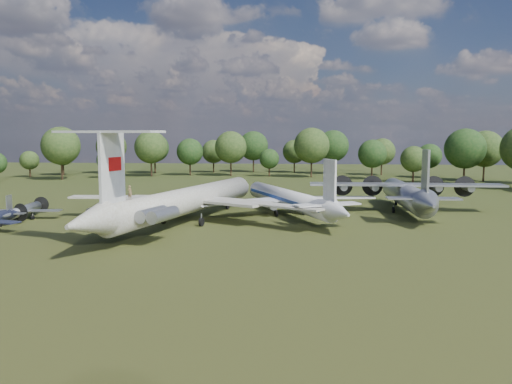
# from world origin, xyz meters

# --- Properties ---
(ground) EXTENTS (300.00, 300.00, 0.00)m
(ground) POSITION_xyz_m (0.00, 0.00, 0.00)
(ground) COLOR #1D3913
(ground) RESTS_ON ground
(il62_airliner) EXTENTS (53.06, 61.59, 5.17)m
(il62_airliner) POSITION_xyz_m (1.82, -0.78, 2.59)
(il62_airliner) COLOR #B9B9B4
(il62_airliner) RESTS_ON ground
(tu104_jet) EXTENTS (44.44, 49.41, 4.04)m
(tu104_jet) POSITION_xyz_m (16.05, 7.60, 2.02)
(tu104_jet) COLOR silver
(tu104_jet) RESTS_ON ground
(an12_transport) EXTENTS (31.92, 35.63, 4.66)m
(an12_transport) POSITION_xyz_m (35.48, 12.15, 2.33)
(an12_transport) COLOR #A6A9AE
(an12_transport) RESTS_ON ground
(small_prop_northwest) EXTENTS (12.23, 15.64, 2.13)m
(small_prop_northwest) POSITION_xyz_m (-23.74, -0.20, 1.06)
(small_prop_northwest) COLOR #9DA0A4
(small_prop_northwest) RESTS_ON ground
(person_on_il62) EXTENTS (0.70, 0.57, 1.67)m
(person_on_il62) POSITION_xyz_m (-2.00, -14.76, 6.01)
(person_on_il62) COLOR olive
(person_on_il62) RESTS_ON il62_airliner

